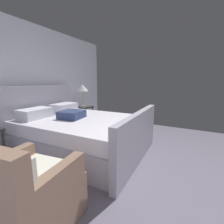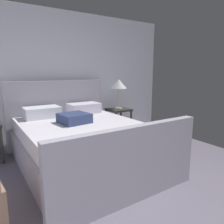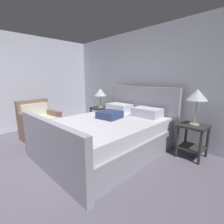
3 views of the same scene
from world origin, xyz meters
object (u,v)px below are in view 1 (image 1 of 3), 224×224
nightstand_right (83,113)px  armchair (25,196)px  bed (80,131)px  table_lamp_right (82,88)px

nightstand_right → armchair: armchair is taller
bed → armchair: bearing=-155.1°
bed → nightstand_right: (1.23, 0.89, 0.05)m
nightstand_right → armchair: (-2.79, -1.62, -0.06)m
bed → table_lamp_right: 1.70m
bed → nightstand_right: bearing=36.1°
table_lamp_right → bed: bearing=-143.9°
bed → table_lamp_right: (1.23, 0.89, 0.76)m
bed → table_lamp_right: size_ratio=3.84×
bed → armchair: (-1.57, -0.73, -0.00)m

